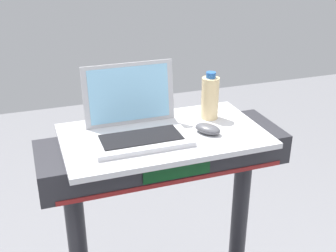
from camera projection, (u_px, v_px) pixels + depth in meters
name	position (u px, v px, depth m)	size (l,w,h in m)	color
desk_board	(163.00, 136.00, 1.53)	(0.72, 0.42, 0.02)	silver
laptop	(136.00, 123.00, 1.49)	(0.33, 0.26, 0.24)	#B7B7BC
computer_mouse	(208.00, 129.00, 1.52)	(0.06, 0.10, 0.03)	#4C4C51
water_bottle	(210.00, 97.00, 1.62)	(0.07, 0.07, 0.18)	beige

